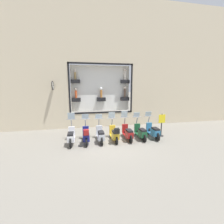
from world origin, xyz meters
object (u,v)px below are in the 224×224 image
at_px(scooter_teal_0, 153,131).
at_px(scooter_green_1, 141,132).
at_px(scooter_white_6, 71,136).
at_px(shop_sign_post, 162,124).
at_px(scooter_silver_4, 101,135).
at_px(scooter_navy_5, 86,135).
at_px(scooter_yellow_3, 115,134).
at_px(scooter_red_2, 128,133).

xyz_separation_m(scooter_teal_0, scooter_green_1, (-0.00, 0.84, -0.02)).
height_order(scooter_teal_0, scooter_white_6, scooter_white_6).
distance_m(scooter_teal_0, shop_sign_post, 0.81).
height_order(scooter_silver_4, scooter_navy_5, scooter_navy_5).
distance_m(scooter_teal_0, scooter_yellow_3, 2.52).
height_order(scooter_green_1, shop_sign_post, scooter_green_1).
bearing_deg(scooter_silver_4, scooter_red_2, -89.81).
height_order(scooter_teal_0, scooter_silver_4, scooter_teal_0).
bearing_deg(shop_sign_post, scooter_green_1, 99.03).
distance_m(scooter_navy_5, shop_sign_post, 4.91).
bearing_deg(scooter_silver_4, scooter_teal_0, -89.92).
distance_m(scooter_teal_0, scooter_red_2, 1.68).
xyz_separation_m(scooter_green_1, scooter_white_6, (0.01, 4.20, 0.02)).
distance_m(scooter_green_1, scooter_silver_4, 2.52).
relative_size(scooter_yellow_3, scooter_navy_5, 0.99).
xyz_separation_m(scooter_green_1, scooter_navy_5, (-0.06, 3.36, 0.05)).
height_order(scooter_teal_0, shop_sign_post, scooter_teal_0).
relative_size(scooter_navy_5, scooter_white_6, 1.00).
bearing_deg(scooter_teal_0, scooter_red_2, 89.97).
bearing_deg(scooter_green_1, scooter_silver_4, 90.00).
bearing_deg(scooter_yellow_3, scooter_red_2, -85.19).
height_order(scooter_red_2, scooter_navy_5, scooter_red_2).
bearing_deg(scooter_navy_5, scooter_yellow_3, -90.22).
height_order(scooter_yellow_3, shop_sign_post, scooter_yellow_3).
xyz_separation_m(scooter_teal_0, scooter_yellow_3, (-0.07, 2.52, 0.02)).
relative_size(scooter_red_2, scooter_silver_4, 1.00).
distance_m(scooter_yellow_3, scooter_navy_5, 1.68).
relative_size(scooter_teal_0, scooter_white_6, 1.00).
relative_size(scooter_teal_0, scooter_red_2, 1.00).
distance_m(scooter_silver_4, shop_sign_post, 4.07).
xyz_separation_m(scooter_teal_0, scooter_white_6, (0.00, 5.04, 0.01)).
xyz_separation_m(scooter_green_1, scooter_yellow_3, (-0.07, 1.68, 0.04)).
xyz_separation_m(scooter_silver_4, scooter_white_6, (0.01, 1.68, 0.02)).
xyz_separation_m(scooter_navy_5, scooter_white_6, (0.07, 0.84, -0.03)).
height_order(scooter_green_1, scooter_yellow_3, scooter_yellow_3).
bearing_deg(shop_sign_post, scooter_silver_4, 93.43).
bearing_deg(scooter_teal_0, scooter_silver_4, 90.08).
distance_m(scooter_red_2, shop_sign_post, 2.40).
bearing_deg(scooter_silver_4, scooter_white_6, 89.69).
bearing_deg(scooter_white_6, scooter_green_1, -90.12).
bearing_deg(scooter_silver_4, scooter_navy_5, 93.99).
bearing_deg(scooter_red_2, scooter_navy_5, 91.46).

